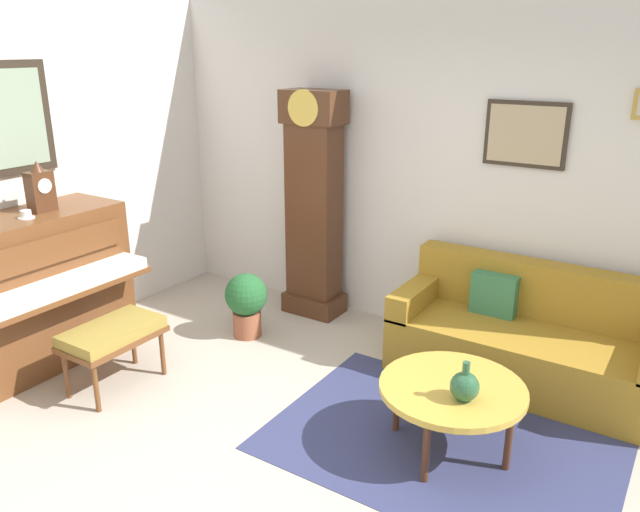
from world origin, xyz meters
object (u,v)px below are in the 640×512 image
at_px(teacup, 26,215).
at_px(piano_bench, 113,335).
at_px(grandfather_clock, 314,212).
at_px(coffee_table, 452,390).
at_px(potted_plant, 246,301).
at_px(mantel_clock, 40,189).
at_px(couch, 526,340).
at_px(piano, 33,291).
at_px(green_jug, 465,386).

bearing_deg(teacup, piano_bench, 6.89).
xyz_separation_m(grandfather_clock, coffee_table, (1.85, -1.30, -0.55)).
relative_size(grandfather_clock, potted_plant, 3.62).
xyz_separation_m(mantel_clock, teacup, (0.08, -0.19, -0.15)).
xyz_separation_m(grandfather_clock, mantel_clock, (-1.25, -1.80, 0.39)).
xyz_separation_m(couch, potted_plant, (-2.19, -0.57, 0.01)).
height_order(couch, mantel_clock, mantel_clock).
height_order(piano, mantel_clock, mantel_clock).
distance_m(green_jug, potted_plant, 2.27).
bearing_deg(potted_plant, teacup, -127.92).
bearing_deg(piano, piano_bench, 5.60).
height_order(teacup, potted_plant, teacup).
bearing_deg(piano, potted_plant, 49.56).
bearing_deg(green_jug, coffee_table, 134.43).
bearing_deg(potted_plant, couch, 14.56).
distance_m(teacup, potted_plant, 1.81).
height_order(piano_bench, grandfather_clock, grandfather_clock).
relative_size(grandfather_clock, couch, 1.07).
relative_size(green_jug, potted_plant, 0.43).
bearing_deg(couch, piano_bench, -144.87).
bearing_deg(piano_bench, couch, 35.13).
distance_m(grandfather_clock, potted_plant, 1.00).
bearing_deg(green_jug, teacup, -169.51).
bearing_deg(couch, teacup, -150.12).
bearing_deg(potted_plant, green_jug, -17.21).
bearing_deg(mantel_clock, coffee_table, 9.13).
bearing_deg(potted_plant, coffee_table, -15.21).
bearing_deg(green_jug, piano, -169.92).
relative_size(grandfather_clock, coffee_table, 2.31).
bearing_deg(piano_bench, grandfather_clock, 76.12).
xyz_separation_m(piano, grandfather_clock, (1.26, 1.98, 0.36)).
bearing_deg(piano_bench, coffee_table, 14.64).
xyz_separation_m(piano, potted_plant, (1.06, 1.24, -0.28)).
relative_size(grandfather_clock, teacup, 17.50).
bearing_deg(potted_plant, grandfather_clock, 74.92).
relative_size(couch, green_jug, 7.92).
height_order(coffee_table, teacup, teacup).
xyz_separation_m(couch, mantel_clock, (-3.25, -1.62, 1.05)).
bearing_deg(mantel_clock, piano_bench, -7.81).
distance_m(coffee_table, green_jug, 0.20).
bearing_deg(mantel_clock, grandfather_clock, 55.06).
relative_size(mantel_clock, green_jug, 1.58).
xyz_separation_m(piano_bench, mantel_clock, (-0.78, 0.11, 0.95)).
height_order(piano, coffee_table, piano).
height_order(couch, potted_plant, couch).
xyz_separation_m(couch, coffee_table, (-0.14, -1.13, 0.10)).
bearing_deg(piano_bench, mantel_clock, 172.19).
distance_m(piano_bench, potted_plant, 1.20).
distance_m(piano, potted_plant, 1.65).
distance_m(mantel_clock, potted_plant, 1.82).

